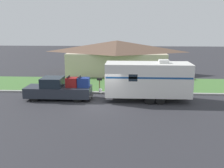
# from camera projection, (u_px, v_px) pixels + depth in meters

# --- Properties ---
(ground_plane) EXTENTS (120.00, 120.00, 0.00)m
(ground_plane) POSITION_uv_depth(u_px,v_px,m) (105.00, 106.00, 19.95)
(ground_plane) COLOR #2D2D33
(curb_strip) EXTENTS (80.00, 0.30, 0.14)m
(curb_strip) POSITION_uv_depth(u_px,v_px,m) (108.00, 93.00, 23.58)
(curb_strip) COLOR #999993
(curb_strip) RESTS_ON ground_plane
(lawn_strip) EXTENTS (80.00, 7.00, 0.03)m
(lawn_strip) POSITION_uv_depth(u_px,v_px,m) (111.00, 84.00, 27.14)
(lawn_strip) COLOR #477538
(lawn_strip) RESTS_ON ground_plane
(house_across_street) EXTENTS (13.56, 6.66, 4.36)m
(house_across_street) POSITION_uv_depth(u_px,v_px,m) (117.00, 56.00, 33.06)
(house_across_street) COLOR beige
(house_across_street) RESTS_ON ground_plane
(pickup_truck) EXTENTS (5.75, 2.00, 2.03)m
(pickup_truck) POSITION_uv_depth(u_px,v_px,m) (59.00, 89.00, 21.59)
(pickup_truck) COLOR black
(pickup_truck) RESTS_ON ground_plane
(travel_trailer) EXTENTS (8.12, 2.46, 3.51)m
(travel_trailer) POSITION_uv_depth(u_px,v_px,m) (148.00, 79.00, 20.95)
(travel_trailer) COLOR black
(travel_trailer) RESTS_ON ground_plane
(mailbox) EXTENTS (0.48, 0.20, 1.31)m
(mailbox) POSITION_uv_depth(u_px,v_px,m) (100.00, 81.00, 24.11)
(mailbox) COLOR brown
(mailbox) RESTS_ON ground_plane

